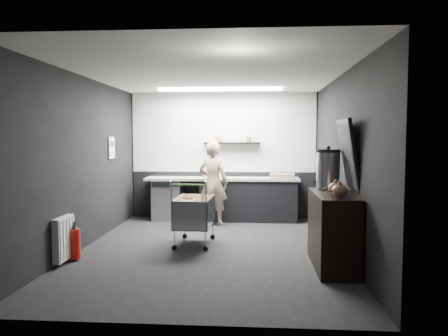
{
  "coord_description": "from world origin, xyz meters",
  "views": [
    {
      "loc": [
        0.69,
        -6.65,
        1.74
      ],
      "look_at": [
        0.19,
        0.4,
        1.24
      ],
      "focal_mm": 35.0,
      "sensor_mm": 36.0,
      "label": 1
    }
  ],
  "objects": [
    {
      "name": "floor",
      "position": [
        0.0,
        0.0,
        0.0
      ],
      "size": [
        5.5,
        5.5,
        0.0
      ],
      "primitive_type": "plane",
      "color": "black",
      "rests_on": "ground"
    },
    {
      "name": "ceiling",
      "position": [
        0.0,
        0.0,
        2.7
      ],
      "size": [
        5.5,
        5.5,
        0.0
      ],
      "primitive_type": "plane",
      "rotation": [
        3.14,
        0.0,
        0.0
      ],
      "color": "silver",
      "rests_on": "wall_back"
    },
    {
      "name": "wall_back",
      "position": [
        0.0,
        2.75,
        1.35
      ],
      "size": [
        5.5,
        0.0,
        5.5
      ],
      "primitive_type": "plane",
      "rotation": [
        1.57,
        0.0,
        0.0
      ],
      "color": "black",
      "rests_on": "floor"
    },
    {
      "name": "wall_front",
      "position": [
        0.0,
        -2.75,
        1.35
      ],
      "size": [
        5.5,
        0.0,
        5.5
      ],
      "primitive_type": "plane",
      "rotation": [
        -1.57,
        0.0,
        0.0
      ],
      "color": "black",
      "rests_on": "floor"
    },
    {
      "name": "wall_left",
      "position": [
        -2.0,
        0.0,
        1.35
      ],
      "size": [
        0.0,
        5.5,
        5.5
      ],
      "primitive_type": "plane",
      "rotation": [
        1.57,
        0.0,
        1.57
      ],
      "color": "black",
      "rests_on": "floor"
    },
    {
      "name": "wall_right",
      "position": [
        2.0,
        0.0,
        1.35
      ],
      "size": [
        0.0,
        5.5,
        5.5
      ],
      "primitive_type": "plane",
      "rotation": [
        1.57,
        0.0,
        -1.57
      ],
      "color": "black",
      "rests_on": "floor"
    },
    {
      "name": "kitchen_wall_panel",
      "position": [
        0.0,
        2.73,
        1.85
      ],
      "size": [
        3.95,
        0.02,
        1.7
      ],
      "primitive_type": "cube",
      "color": "silver",
      "rests_on": "wall_back"
    },
    {
      "name": "dado_panel",
      "position": [
        0.0,
        2.73,
        0.5
      ],
      "size": [
        3.95,
        0.02,
        1.0
      ],
      "primitive_type": "cube",
      "color": "black",
      "rests_on": "wall_back"
    },
    {
      "name": "floating_shelf",
      "position": [
        0.2,
        2.62,
        1.62
      ],
      "size": [
        1.2,
        0.22,
        0.04
      ],
      "primitive_type": "cube",
      "color": "black",
      "rests_on": "wall_back"
    },
    {
      "name": "wall_clock",
      "position": [
        1.4,
        2.72,
        2.15
      ],
      "size": [
        0.2,
        0.03,
        0.2
      ],
      "primitive_type": "cylinder",
      "rotation": [
        1.57,
        0.0,
        0.0
      ],
      "color": "silver",
      "rests_on": "wall_back"
    },
    {
      "name": "poster",
      "position": [
        -1.98,
        1.3,
        1.55
      ],
      "size": [
        0.02,
        0.3,
        0.4
      ],
      "primitive_type": "cube",
      "color": "white",
      "rests_on": "wall_left"
    },
    {
      "name": "poster_red_band",
      "position": [
        -1.98,
        1.3,
        1.62
      ],
      "size": [
        0.02,
        0.22,
        0.1
      ],
      "primitive_type": "cube",
      "color": "red",
      "rests_on": "poster"
    },
    {
      "name": "radiator",
      "position": [
        -1.94,
        -0.9,
        0.35
      ],
      "size": [
        0.1,
        0.5,
        0.6
      ],
      "primitive_type": "cube",
      "color": "silver",
      "rests_on": "wall_left"
    },
    {
      "name": "ceiling_strip",
      "position": [
        0.0,
        1.85,
        2.67
      ],
      "size": [
        2.4,
        0.2,
        0.04
      ],
      "primitive_type": "cube",
      "color": "white",
      "rests_on": "ceiling"
    },
    {
      "name": "prep_counter",
      "position": [
        0.14,
        2.42,
        0.46
      ],
      "size": [
        3.2,
        0.61,
        0.9
      ],
      "color": "black",
      "rests_on": "floor"
    },
    {
      "name": "person",
      "position": [
        -0.15,
        1.97,
        0.83
      ],
      "size": [
        0.7,
        0.56,
        1.67
      ],
      "primitive_type": "imported",
      "rotation": [
        0.0,
        0.0,
        2.84
      ],
      "color": "beige",
      "rests_on": "floor"
    },
    {
      "name": "shopping_cart",
      "position": [
        -0.29,
        0.29,
        0.5
      ],
      "size": [
        0.6,
        0.96,
        1.04
      ],
      "color": "silver",
      "rests_on": "floor"
    },
    {
      "name": "sideboard",
      "position": [
        1.74,
        -0.77,
        0.63
      ],
      "size": [
        0.57,
        1.33,
        1.99
      ],
      "color": "black",
      "rests_on": "floor"
    },
    {
      "name": "fire_extinguisher",
      "position": [
        -1.85,
        -0.74,
        0.25
      ],
      "size": [
        0.16,
        0.16,
        0.52
      ],
      "color": "red",
      "rests_on": "floor"
    },
    {
      "name": "cardboard_box",
      "position": [
        1.25,
        2.37,
        0.95
      ],
      "size": [
        0.52,
        0.42,
        0.1
      ],
      "primitive_type": "cube",
      "rotation": [
        0.0,
        0.0,
        -0.08
      ],
      "color": "#9D7A54",
      "rests_on": "prep_counter"
    },
    {
      "name": "pink_tub",
      "position": [
        -0.28,
        2.42,
        1.01
      ],
      "size": [
        0.22,
        0.22,
        0.22
      ],
      "primitive_type": "cylinder",
      "color": "beige",
      "rests_on": "prep_counter"
    },
    {
      "name": "white_container",
      "position": [
        -0.04,
        2.37,
        0.97
      ],
      "size": [
        0.16,
        0.13,
        0.14
      ],
      "primitive_type": "cube",
      "rotation": [
        0.0,
        0.0,
        0.06
      ],
      "color": "silver",
      "rests_on": "prep_counter"
    }
  ]
}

